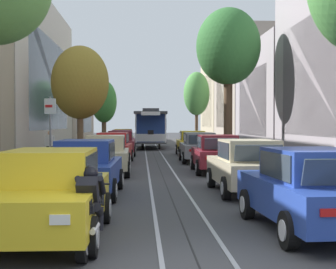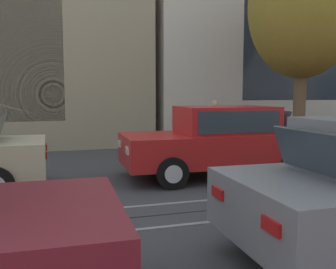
% 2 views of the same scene
% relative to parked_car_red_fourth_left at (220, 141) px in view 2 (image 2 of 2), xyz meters
% --- Properties ---
extents(parked_car_red_fourth_left, '(2.10, 4.40, 1.58)m').
position_rel_parked_car_red_fourth_left_xyz_m(parked_car_red_fourth_left, '(0.00, 0.00, 0.00)').
color(parked_car_red_fourth_left, red).
rests_on(parked_car_red_fourth_left, ground).
extents(street_tree_kerb_left_second, '(3.37, 3.17, 6.62)m').
position_rel_parked_car_red_fourth_left_xyz_m(street_tree_kerb_left_second, '(-2.11, 3.58, 3.64)').
color(street_tree_kerb_left_second, brown).
rests_on(street_tree_kerb_left_second, ground).
extents(pedestrian_on_left_pavement, '(0.55, 0.33, 1.66)m').
position_rel_parked_car_red_fourth_left_xyz_m(pedestrian_on_left_pavement, '(-3.51, 1.41, 0.14)').
color(pedestrian_on_left_pavement, black).
rests_on(pedestrian_on_left_pavement, ground).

